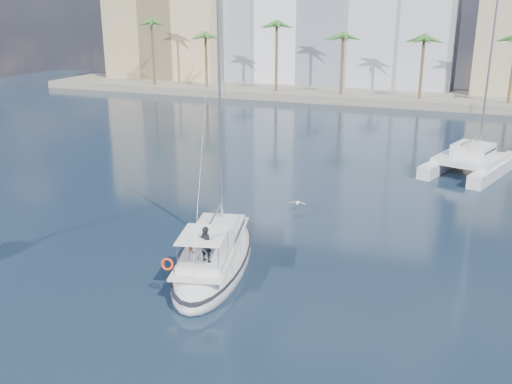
% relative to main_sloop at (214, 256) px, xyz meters
% --- Properties ---
extents(ground, '(160.00, 160.00, 0.00)m').
position_rel_main_sloop_xyz_m(ground, '(-0.58, 3.15, -0.55)').
color(ground, black).
rests_on(ground, ground).
extents(quay, '(120.00, 14.00, 1.20)m').
position_rel_main_sloop_xyz_m(quay, '(-0.58, 64.15, 0.05)').
color(quay, gray).
rests_on(quay, ground).
extents(building_modern, '(42.00, 16.00, 28.00)m').
position_rel_main_sloop_xyz_m(building_modern, '(-12.58, 76.15, 13.45)').
color(building_modern, white).
rests_on(building_modern, ground).
extents(building_tan_left, '(22.00, 14.00, 22.00)m').
position_rel_main_sloop_xyz_m(building_tan_left, '(-42.58, 72.15, 10.45)').
color(building_tan_left, tan).
rests_on(building_tan_left, ground).
extents(palm_left, '(3.60, 3.60, 12.30)m').
position_rel_main_sloop_xyz_m(palm_left, '(-34.58, 60.15, 9.73)').
color(palm_left, brown).
rests_on(palm_left, ground).
extents(palm_centre, '(3.60, 3.60, 12.30)m').
position_rel_main_sloop_xyz_m(palm_centre, '(-0.58, 60.15, 9.73)').
color(palm_centre, brown).
rests_on(palm_centre, ground).
extents(main_sloop, '(6.74, 12.82, 18.18)m').
position_rel_main_sloop_xyz_m(main_sloop, '(0.00, 0.00, 0.00)').
color(main_sloop, silver).
rests_on(main_sloop, ground).
extents(catamaran, '(8.54, 12.05, 16.03)m').
position_rel_main_sloop_xyz_m(catamaran, '(12.94, 25.95, 0.57)').
color(catamaran, silver).
rests_on(catamaran, ground).
extents(seagull, '(1.20, 0.52, 0.22)m').
position_rel_main_sloop_xyz_m(seagull, '(1.64, 10.58, 0.01)').
color(seagull, silver).
rests_on(seagull, ground).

